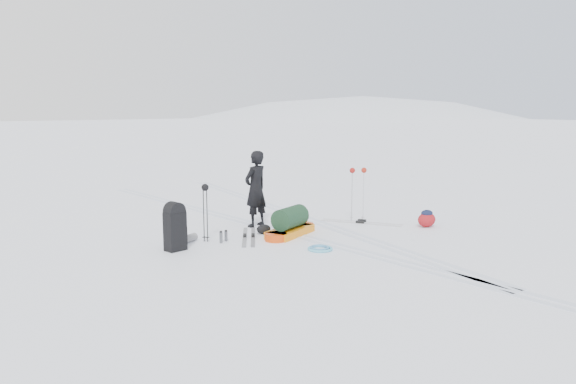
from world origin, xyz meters
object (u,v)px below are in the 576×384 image
skier (256,189)px  ski_poles_black (205,194)px  pulk_sled (290,224)px  expedition_rucksack (177,227)px

skier → ski_poles_black: size_ratio=1.46×
skier → ski_poles_black: bearing=5.9°
pulk_sled → expedition_rucksack: 2.56m
pulk_sled → ski_poles_black: 2.00m
pulk_sled → ski_poles_black: bearing=139.0°
expedition_rucksack → skier: bearing=9.2°
expedition_rucksack → pulk_sled: bearing=-18.2°
pulk_sled → expedition_rucksack: size_ratio=1.76×
pulk_sled → skier: bearing=72.3°
pulk_sled → ski_poles_black: ski_poles_black is taller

